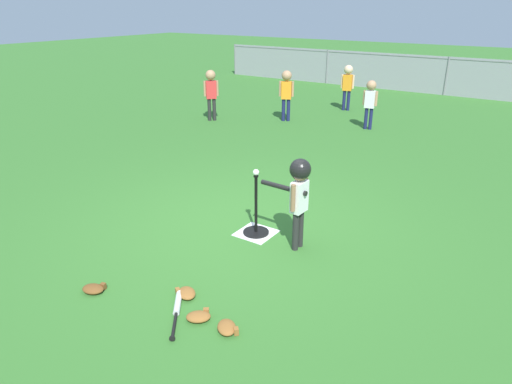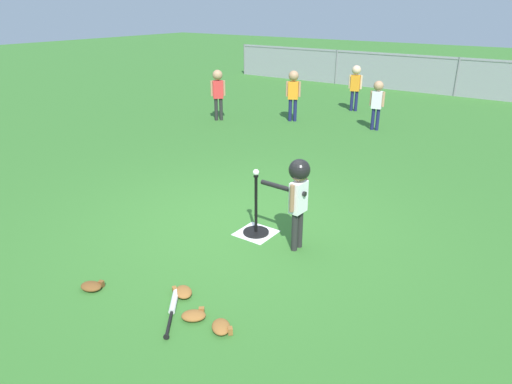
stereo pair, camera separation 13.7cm
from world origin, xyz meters
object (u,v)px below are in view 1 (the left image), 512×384
fielder_near_left (286,89)px  fielder_deep_right (211,88)px  glove_near_bats (199,316)px  spare_bat_silver (177,307)px  glove_by_plate (186,293)px  baseball_on_tee (256,172)px  batting_tee (256,224)px  fielder_near_right (370,98)px  glove_tossed_aside (94,289)px  fielder_deep_center (348,81)px  glove_outfield_drop (227,328)px  batter_child (299,186)px

fielder_near_left → fielder_deep_right: (-1.50, -0.96, 0.00)m
fielder_near_left → glove_near_bats: size_ratio=4.37×
fielder_deep_right → spare_bat_silver: bearing=-53.5°
fielder_deep_right → glove_by_plate: 7.22m
baseball_on_tee → glove_by_plate: 1.66m
fielder_near_left → spare_bat_silver: fielder_near_left is taller
baseball_on_tee → glove_near_bats: baseball_on_tee is taller
batting_tee → glove_near_bats: batting_tee is taller
baseball_on_tee → fielder_near_right: bearing=97.4°
fielder_near_right → fielder_deep_right: size_ratio=0.91×
spare_bat_silver → glove_tossed_aside: size_ratio=2.22×
fielder_deep_center → fielder_deep_right: (-2.22, -2.87, 0.02)m
batting_tee → fielder_near_right: (-0.73, 5.58, 0.57)m
baseball_on_tee → fielder_deep_center: size_ratio=0.06×
batting_tee → fielder_near_right: bearing=97.4°
batting_tee → glove_by_plate: 1.48m
spare_bat_silver → glove_outfield_drop: size_ratio=2.10×
fielder_near_left → baseball_on_tee: bearing=-63.1°
glove_tossed_aside → batting_tee: bearing=71.8°
fielder_deep_right → glove_tossed_aside: fielder_deep_right is taller
fielder_near_left → glove_outfield_drop: size_ratio=4.41×
glove_by_plate → fielder_deep_center: bearing=103.8°
baseball_on_tee → fielder_deep_right: bearing=134.2°
batting_tee → fielder_near_left: fielder_near_left is taller
batter_child → glove_by_plate: 1.66m
fielder_near_left → fielder_deep_right: bearing=-147.4°
batter_child → glove_by_plate: (-0.42, -1.43, -0.74)m
batter_child → spare_bat_silver: batter_child is taller
batter_child → fielder_near_right: bearing=103.2°
fielder_near_left → glove_by_plate: fielder_near_left is taller
batting_tee → glove_by_plate: bearing=-83.3°
glove_tossed_aside → fielder_deep_center: bearing=98.2°
fielder_deep_center → glove_by_plate: bearing=-76.2°
fielder_near_right → glove_outfield_drop: (1.53, -7.23, -0.66)m
baseball_on_tee → batter_child: bearing=-3.0°
batter_child → fielder_deep_right: fielder_deep_right is taller
glove_tossed_aside → glove_outfield_drop: (1.44, 0.27, 0.00)m
batting_tee → batter_child: bearing=-3.0°
batter_child → glove_outfield_drop: bearing=-82.3°
fielder_near_left → glove_by_plate: size_ratio=4.38×
glove_near_bats → glove_outfield_drop: size_ratio=1.01×
batter_child → glove_outfield_drop: size_ratio=4.02×
spare_bat_silver → fielder_near_left: bearing=112.8°
batter_child → glove_near_bats: (-0.08, -1.64, -0.74)m
batting_tee → baseball_on_tee: (-0.00, 0.00, 0.67)m
batter_child → glove_by_plate: bearing=-106.2°
fielder_deep_right → glove_by_plate: fielder_deep_right is taller
fielder_deep_center → glove_outfield_drop: size_ratio=4.33×
batting_tee → fielder_deep_center: bearing=105.2°
batting_tee → fielder_near_left: size_ratio=0.64×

